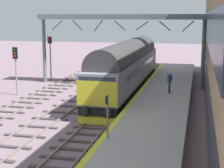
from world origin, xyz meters
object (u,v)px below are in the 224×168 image
Objects in this scene: diesel_locomotive at (127,66)px; signal_post_near at (16,64)px; platform_number_sign at (107,111)px; signal_post_mid at (50,53)px; waiting_passenger at (170,80)px.

signal_post_near is at bearing -162.32° from diesel_locomotive.
signal_post_near reaches higher than platform_number_sign.
signal_post_near is 2.01× the size of platform_number_sign.
signal_post_near is 16.66m from platform_number_sign.
platform_number_sign is at bearing -60.79° from signal_post_mid.
diesel_locomotive is at bearing 97.39° from platform_number_sign.
signal_post_mid is 22.91m from platform_number_sign.
platform_number_sign is at bearing -82.61° from diesel_locomotive.
signal_post_near reaches higher than waiting_passenger.
signal_post_near is 2.55× the size of waiting_passenger.
signal_post_mid is at bearing 58.80° from waiting_passenger.
platform_number_sign is (11.18, -19.99, -0.52)m from signal_post_mid.
platform_number_sign is (1.98, -15.28, -0.11)m from diesel_locomotive.
diesel_locomotive reaches higher than signal_post_mid.
platform_number_sign is at bearing 171.59° from waiting_passenger.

